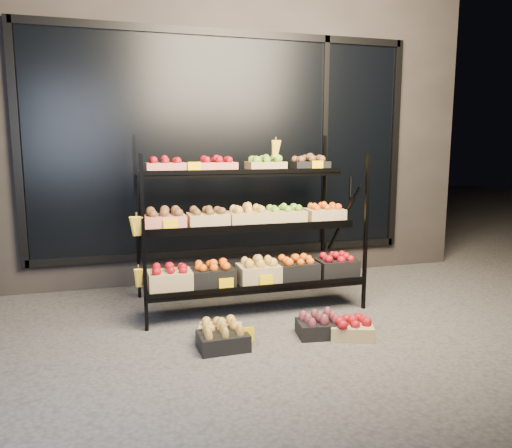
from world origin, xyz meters
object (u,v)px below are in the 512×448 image
object	(u,v)px
display_rack	(248,226)
floor_crate_midright	(351,328)
floor_crate_left	(220,331)
floor_crate_midleft	(223,338)

from	to	relation	value
display_rack	floor_crate_midright	bearing A→B (deg)	-61.25
floor_crate_left	floor_crate_midright	xyz separation A→B (m)	(1.05, -0.23, -0.00)
floor_crate_midleft	floor_crate_midright	size ratio (longest dim) A/B	0.94
display_rack	floor_crate_midright	distance (m)	1.39
floor_crate_midleft	floor_crate_midright	world-z (taller)	floor_crate_midleft
floor_crate_left	floor_crate_midright	world-z (taller)	floor_crate_left
display_rack	floor_crate_midleft	world-z (taller)	display_rack
display_rack	floor_crate_left	xyz separation A→B (m)	(-0.47, -0.83, -0.70)
display_rack	floor_crate_left	bearing A→B (deg)	-119.50
floor_crate_midright	display_rack	bearing A→B (deg)	139.64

